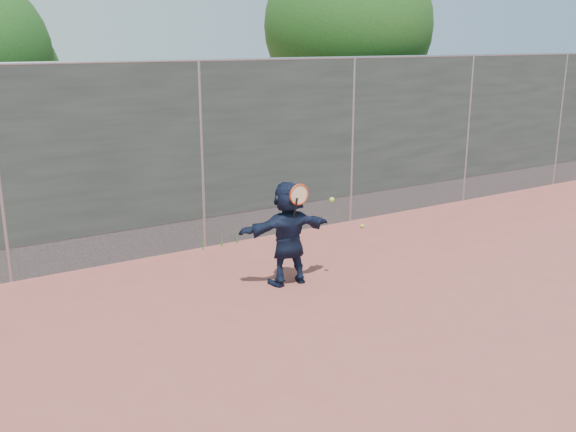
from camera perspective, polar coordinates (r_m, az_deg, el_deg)
ground at (r=7.86m, az=3.49°, el=-9.52°), size 80.00×80.00×0.00m
player at (r=8.84m, az=0.00°, el=-1.52°), size 1.39×0.56×1.46m
ball_ground at (r=11.74m, az=6.61°, el=-0.88°), size 0.07×0.07×0.07m
fence at (r=10.33m, az=-7.69°, el=5.65°), size 20.00×0.06×3.03m
swing_action at (r=8.58m, az=1.27°, el=1.76°), size 0.68×0.17×0.51m
tree_right at (r=14.54m, az=5.82°, el=16.07°), size 3.78×3.60×5.39m
weed_clump at (r=10.68m, az=-5.72°, el=-1.95°), size 0.68×0.07×0.30m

